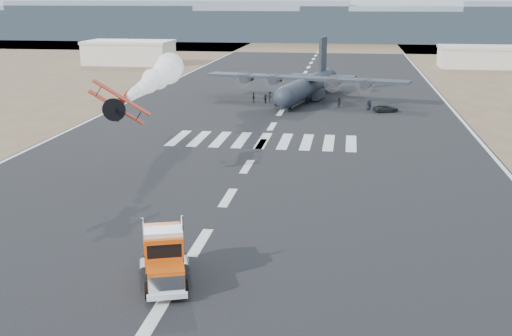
% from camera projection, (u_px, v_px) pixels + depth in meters
% --- Properties ---
extents(ground, '(500.00, 500.00, 0.00)m').
position_uv_depth(ground, '(157.00, 312.00, 40.45)').
color(ground, black).
rests_on(ground, ground).
extents(scrub_far, '(500.00, 80.00, 0.00)m').
position_uv_depth(scrub_far, '(323.00, 44.00, 260.15)').
color(scrub_far, brown).
rests_on(scrub_far, ground).
extents(runway_markings, '(60.00, 260.00, 0.01)m').
position_uv_depth(runway_markings, '(272.00, 126.00, 97.77)').
color(runway_markings, silver).
rests_on(runway_markings, ground).
extents(ridge_seg_b, '(150.00, 50.00, 15.00)m').
position_uv_depth(ridge_seg_b, '(52.00, 21.00, 305.02)').
color(ridge_seg_b, slate).
rests_on(ridge_seg_b, ground).
extents(ridge_seg_c, '(150.00, 50.00, 17.00)m').
position_uv_depth(ridge_seg_c, '(185.00, 19.00, 295.68)').
color(ridge_seg_c, slate).
rests_on(ridge_seg_c, ground).
extents(ridge_seg_d, '(150.00, 50.00, 13.00)m').
position_uv_depth(ridge_seg_d, '(326.00, 25.00, 287.11)').
color(ridge_seg_d, slate).
rests_on(ridge_seg_d, ground).
extents(ridge_seg_e, '(150.00, 50.00, 15.00)m').
position_uv_depth(ridge_seg_e, '(477.00, 23.00, 277.77)').
color(ridge_seg_e, slate).
rests_on(ridge_seg_e, ground).
extents(hangar_left, '(24.50, 14.50, 6.70)m').
position_uv_depth(hangar_left, '(129.00, 52.00, 185.34)').
color(hangar_left, beige).
rests_on(hangar_left, ground).
extents(hangar_right, '(20.50, 12.50, 5.90)m').
position_uv_depth(hangar_right, '(477.00, 57.00, 176.52)').
color(hangar_right, beige).
rests_on(hangar_right, ground).
extents(semi_truck, '(4.95, 8.59, 3.79)m').
position_uv_depth(semi_truck, '(164.00, 255.00, 44.61)').
color(semi_truck, black).
rests_on(semi_truck, ground).
extents(aerobatic_biplane, '(5.90, 6.20, 5.09)m').
position_uv_depth(aerobatic_biplane, '(118.00, 103.00, 68.38)').
color(aerobatic_biplane, red).
extents(smoke_trail, '(5.34, 31.63, 4.32)m').
position_uv_depth(smoke_trail, '(164.00, 73.00, 93.60)').
color(smoke_trail, white).
extents(transport_aircraft, '(38.67, 31.65, 11.21)m').
position_uv_depth(transport_aircraft, '(308.00, 85.00, 122.12)').
color(transport_aircraft, black).
rests_on(transport_aircraft, ground).
extents(support_vehicle, '(4.72, 3.27, 1.20)m').
position_uv_depth(support_vehicle, '(386.00, 108.00, 109.74)').
color(support_vehicle, black).
rests_on(support_vehicle, ground).
extents(crew_a, '(0.64, 0.53, 1.70)m').
position_uv_depth(crew_a, '(370.00, 104.00, 112.42)').
color(crew_a, black).
rests_on(crew_a, ground).
extents(crew_b, '(1.02, 0.89, 1.78)m').
position_uv_depth(crew_b, '(339.00, 103.00, 113.89)').
color(crew_b, black).
rests_on(crew_b, ground).
extents(crew_c, '(1.26, 1.26, 1.88)m').
position_uv_depth(crew_c, '(270.00, 96.00, 120.84)').
color(crew_c, black).
rests_on(crew_c, ground).
extents(crew_d, '(0.91, 1.24, 1.89)m').
position_uv_depth(crew_d, '(254.00, 97.00, 119.44)').
color(crew_d, black).
rests_on(crew_d, ground).
extents(crew_e, '(0.93, 0.74, 1.67)m').
position_uv_depth(crew_e, '(368.00, 105.00, 111.67)').
color(crew_e, black).
rests_on(crew_e, ground).
extents(crew_f, '(0.68, 1.60, 1.67)m').
position_uv_depth(crew_f, '(265.00, 99.00, 118.57)').
color(crew_f, black).
rests_on(crew_f, ground).
extents(crew_g, '(0.88, 0.85, 1.88)m').
position_uv_depth(crew_g, '(276.00, 103.00, 113.62)').
color(crew_g, black).
rests_on(crew_g, ground).
extents(crew_h, '(0.95, 0.67, 1.80)m').
position_uv_depth(crew_h, '(308.00, 100.00, 116.98)').
color(crew_h, black).
rests_on(crew_h, ground).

